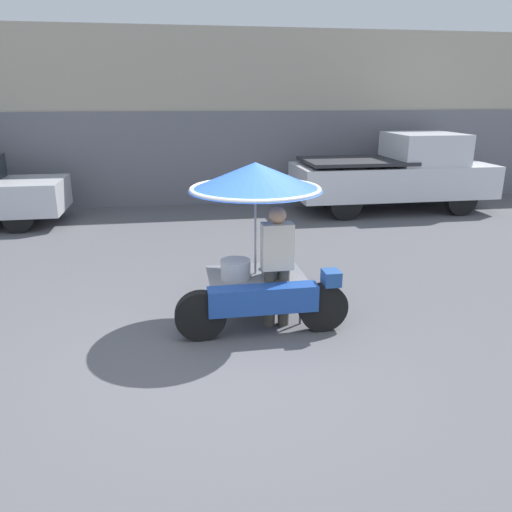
# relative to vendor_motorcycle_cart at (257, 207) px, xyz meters

# --- Properties ---
(ground_plane) EXTENTS (36.00, 36.00, 0.00)m
(ground_plane) POSITION_rel_vendor_motorcycle_cart_xyz_m (-0.50, -0.83, -1.49)
(ground_plane) COLOR #56565B
(shopfront_building) EXTENTS (28.00, 2.06, 4.41)m
(shopfront_building) POSITION_rel_vendor_motorcycle_cart_xyz_m (-0.50, 8.38, 0.71)
(shopfront_building) COLOR #B2A893
(shopfront_building) RESTS_ON ground
(vendor_motorcycle_cart) EXTENTS (2.10, 1.64, 2.01)m
(vendor_motorcycle_cart) POSITION_rel_vendor_motorcycle_cart_xyz_m (0.00, 0.00, 0.00)
(vendor_motorcycle_cart) COLOR black
(vendor_motorcycle_cart) RESTS_ON ground
(vendor_person) EXTENTS (0.38, 0.22, 1.53)m
(vendor_person) POSITION_rel_vendor_motorcycle_cart_xyz_m (0.21, -0.23, -0.64)
(vendor_person) COLOR #4C473D
(vendor_person) RESTS_ON ground
(pickup_truck) EXTENTS (4.88, 1.86, 1.90)m
(pickup_truck) POSITION_rel_vendor_motorcycle_cart_xyz_m (4.54, 5.84, -0.56)
(pickup_truck) COLOR black
(pickup_truck) RESTS_ON ground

